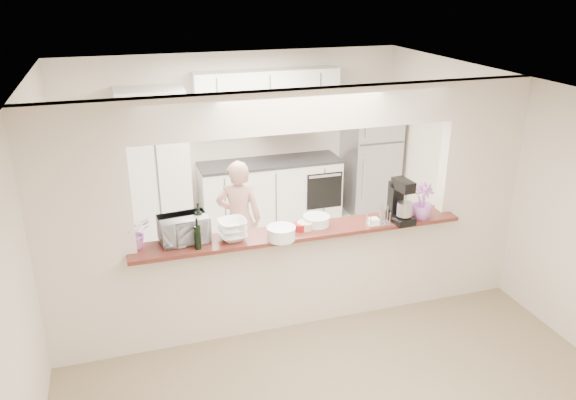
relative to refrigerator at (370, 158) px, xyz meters
name	(u,v)px	position (x,y,z in m)	size (l,w,h in m)	color
floor	(299,320)	(-2.05, -2.65, -0.85)	(6.00, 6.00, 0.00)	gray
tile_overlay	(262,256)	(-2.05, -1.10, -0.84)	(5.00, 2.90, 0.01)	beige
partition	(300,192)	(-2.05, -2.65, 0.63)	(5.00, 0.15, 2.50)	silver
bar_counter	(299,273)	(-2.05, -2.65, -0.27)	(3.40, 0.38, 1.09)	silver
kitchen_cabinets	(227,162)	(-2.24, 0.07, 0.12)	(3.15, 0.62, 2.25)	white
refrigerator	(370,158)	(0.00, 0.00, 0.00)	(0.75, 0.70, 1.70)	#B6B6BC
flower_left	(135,233)	(-3.65, -2.60, 0.39)	(0.27, 0.24, 0.30)	pink
wine_bottle_a	(198,237)	(-3.10, -2.80, 0.36)	(0.06, 0.06, 0.31)	black
wine_bottle_b	(199,225)	(-3.05, -2.58, 0.39)	(0.07, 0.07, 0.37)	black
toaster_oven	(184,229)	(-3.20, -2.60, 0.37)	(0.46, 0.31, 0.25)	#B3B4B9
serving_bowls	(233,230)	(-2.75, -2.71, 0.34)	(0.27, 0.27, 0.20)	white
plate_stack_a	(281,233)	(-2.30, -2.84, 0.30)	(0.28, 0.28, 0.13)	white
plate_stack_b	(316,220)	(-1.86, -2.62, 0.29)	(0.28, 0.28, 0.10)	white
red_bowl	(300,226)	(-2.05, -2.68, 0.27)	(0.15, 0.15, 0.07)	maroon
tan_bowl	(305,225)	(-2.00, -2.68, 0.28)	(0.16, 0.16, 0.07)	beige
utensil_caddy	(378,216)	(-1.25, -2.80, 0.33)	(0.23, 0.14, 0.21)	silver
stand_mixer	(400,202)	(-1.00, -2.78, 0.45)	(0.22, 0.33, 0.46)	black
flower_right	(422,202)	(-0.75, -2.80, 0.43)	(0.22, 0.22, 0.39)	#B769C3
person	(239,220)	(-2.42, -1.48, -0.11)	(0.54, 0.35, 1.48)	tan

